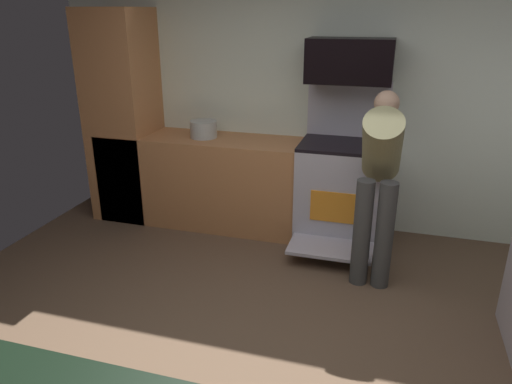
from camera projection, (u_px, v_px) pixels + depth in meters
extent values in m
cube|color=brown|center=(243.00, 367.00, 2.95)|extent=(5.20, 4.80, 0.02)
cube|color=silver|center=(315.00, 95.00, 4.58)|extent=(5.20, 0.12, 2.60)
cube|color=#BE7A4A|center=(217.00, 182.00, 4.80)|extent=(2.40, 0.60, 0.90)
cube|color=#BE7A4A|center=(124.00, 117.00, 4.85)|extent=(0.60, 0.60, 2.10)
cube|color=#BCB6C6|center=(340.00, 194.00, 4.46)|extent=(0.76, 0.64, 0.92)
cube|color=black|center=(343.00, 145.00, 4.29)|extent=(0.76, 0.64, 0.03)
cube|color=#BCB6C6|center=(349.00, 108.00, 4.45)|extent=(0.76, 0.06, 0.52)
cube|color=orange|center=(335.00, 207.00, 4.17)|extent=(0.44, 0.01, 0.28)
cube|color=#BCB6C6|center=(330.00, 248.00, 4.11)|extent=(0.72, 0.38, 0.03)
cube|color=black|center=(350.00, 61.00, 4.12)|extent=(0.74, 0.38, 0.38)
cylinder|color=#424242|center=(362.00, 233.00, 3.72)|extent=(0.14, 0.14, 0.88)
cylinder|color=#424242|center=(384.00, 236.00, 3.67)|extent=(0.14, 0.14, 0.88)
cylinder|color=#8F8A5E|center=(382.00, 146.00, 3.63)|extent=(0.30, 0.61, 0.64)
sphere|color=tan|center=(387.00, 103.00, 3.74)|extent=(0.20, 0.20, 0.20)
cylinder|color=#B7BBB9|center=(204.00, 129.00, 4.64)|extent=(0.26, 0.26, 0.16)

